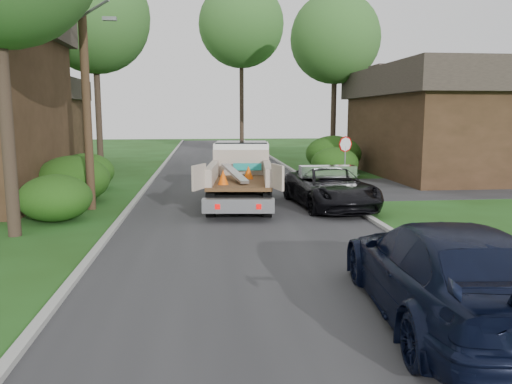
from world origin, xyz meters
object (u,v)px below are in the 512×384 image
object	(u,v)px
tree_right_far	(335,39)
black_pickup	(330,187)
tree_left_far	(94,18)
house_right	(453,120)
navy_suv	(445,272)
house_left_far	(23,121)
flatbed_truck	(241,170)
tree_center_far	(241,25)
stop_sign	(345,151)
utility_pole	(85,65)

from	to	relation	value
tree_right_far	black_pickup	distance (m)	17.81
tree_left_far	tree_right_far	size ratio (longest dim) A/B	1.06
house_right	black_pickup	distance (m)	13.77
navy_suv	house_left_far	bearing A→B (deg)	-54.95
house_right	flatbed_truck	bearing A→B (deg)	-148.02
house_left_far	tree_center_far	xyz separation A→B (m)	(15.50, 8.00, 7.93)
tree_center_far	black_pickup	world-z (taller)	tree_center_far
house_left_far	stop_sign	bearing A→B (deg)	-34.81
stop_sign	flatbed_truck	xyz separation A→B (m)	(-5.10, -3.05, -0.50)
navy_suv	tree_right_far	bearing A→B (deg)	-95.52
tree_right_far	flatbed_truck	world-z (taller)	tree_right_far
stop_sign	navy_suv	world-z (taller)	stop_sign
black_pickup	flatbed_truck	bearing A→B (deg)	151.01
tree_left_far	tree_right_far	bearing A→B (deg)	11.31
stop_sign	utility_pole	xyz separation A→B (m)	(-10.68, -4.02, 3.40)
utility_pole	black_pickup	bearing A→B (deg)	-3.13
house_left_far	flatbed_truck	xyz separation A→B (m)	(13.60, -16.05, -1.77)
stop_sign	flatbed_truck	bearing A→B (deg)	-149.08
house_left_far	house_right	world-z (taller)	house_right
tree_center_far	utility_pole	bearing A→B (deg)	-106.65
house_right	navy_suv	xyz separation A→B (m)	(-10.40, -20.00, -2.31)
flatbed_truck	navy_suv	bearing A→B (deg)	-72.51
stop_sign	utility_pole	distance (m)	11.91
flatbed_truck	house_right	bearing A→B (deg)	37.65
navy_suv	black_pickup	bearing A→B (deg)	-88.84
stop_sign	house_left_far	size ratio (longest dim) A/B	0.33
stop_sign	black_pickup	bearing A→B (deg)	-112.52
stop_sign	house_right	size ratio (longest dim) A/B	0.19
house_left_far	black_pickup	bearing A→B (deg)	-46.11
utility_pole	navy_suv	size ratio (longest dim) A/B	1.70
black_pickup	navy_suv	xyz separation A→B (m)	(-0.73, -10.50, 0.10)
utility_pole	tree_right_far	bearing A→B (deg)	49.16
tree_left_far	black_pickup	bearing A→B (deg)	-49.08
tree_left_far	navy_suv	size ratio (longest dim) A/B	2.08
navy_suv	tree_left_far	bearing A→B (deg)	-61.14
tree_center_far	flatbed_truck	size ratio (longest dim) A/B	2.27
tree_left_far	navy_suv	world-z (taller)	tree_left_far
house_left_far	tree_center_far	size ratio (longest dim) A/B	0.52
house_right	flatbed_truck	world-z (taller)	house_right
black_pickup	navy_suv	world-z (taller)	navy_suv
utility_pole	stop_sign	bearing A→B (deg)	20.62
flatbed_truck	utility_pole	bearing A→B (deg)	-164.53
house_left_far	navy_suv	world-z (taller)	house_left_far
house_right	flatbed_truck	xyz separation A→B (m)	(-12.90, -8.05, -1.88)
house_right	tree_center_far	bearing A→B (deg)	124.51
utility_pole	house_left_far	world-z (taller)	utility_pole
black_pickup	tree_center_far	bearing A→B (deg)	88.08
stop_sign	utility_pole	bearing A→B (deg)	-159.38
tree_center_far	tree_left_far	bearing A→B (deg)	-126.16
stop_sign	navy_suv	xyz separation A→B (m)	(-2.60, -15.00, -0.92)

